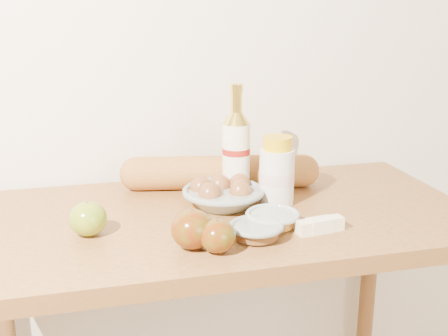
{
  "coord_description": "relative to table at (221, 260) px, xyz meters",
  "views": [
    {
      "loc": [
        -0.3,
        -0.03,
        1.38
      ],
      "look_at": [
        0.0,
        1.15,
        1.02
      ],
      "focal_mm": 45.0,
      "sensor_mm": 36.0,
      "label": 1
    }
  ],
  "objects": [
    {
      "name": "egg_bowl",
      "position": [
        0.02,
        0.05,
        0.15
      ],
      "size": [
        0.2,
        0.2,
        0.07
      ],
      "rotation": [
        0.0,
        0.0,
        -0.0
      ],
      "color": "gray",
      "rests_on": "table"
    },
    {
      "name": "apple_yellowgreen",
      "position": [
        -0.31,
        -0.06,
        0.16
      ],
      "size": [
        0.1,
        0.1,
        0.07
      ],
      "rotation": [
        0.0,
        0.0,
        -0.29
      ],
      "color": "#A19620",
      "rests_on": "table"
    },
    {
      "name": "cream_bottle",
      "position": [
        0.15,
        0.03,
        0.2
      ],
      "size": [
        0.11,
        0.11,
        0.17
      ],
      "rotation": [
        0.0,
        0.0,
        0.37
      ],
      "color": "white",
      "rests_on": "table"
    },
    {
      "name": "apple_redgreen_right",
      "position": [
        -0.1,
        -0.17,
        0.16
      ],
      "size": [
        0.11,
        0.11,
        0.08
      ],
      "rotation": [
        0.0,
        0.0,
        0.21
      ],
      "color": "#7F0706",
      "rests_on": "table"
    },
    {
      "name": "table",
      "position": [
        0.0,
        0.0,
        0.0
      ],
      "size": [
        1.2,
        0.6,
        0.9
      ],
      "color": "#9F6A33",
      "rests_on": "ground"
    },
    {
      "name": "back_wall",
      "position": [
        0.0,
        0.33,
        0.52
      ],
      "size": [
        3.5,
        0.02,
        2.6
      ],
      "primitive_type": "cube",
      "color": "#F0E4D0",
      "rests_on": "ground"
    },
    {
      "name": "sugar_bowl",
      "position": [
        0.04,
        -0.16,
        0.14
      ],
      "size": [
        0.15,
        0.15,
        0.03
      ],
      "rotation": [
        0.0,
        0.0,
        -0.29
      ],
      "color": "gray",
      "rests_on": "table"
    },
    {
      "name": "syrup_bowl",
      "position": [
        0.09,
        -0.11,
        0.14
      ],
      "size": [
        0.14,
        0.14,
        0.03
      ],
      "rotation": [
        0.0,
        0.0,
        0.22
      ],
      "color": "#97A59F",
      "rests_on": "table"
    },
    {
      "name": "bourbon_bottle",
      "position": [
        0.07,
        0.11,
        0.24
      ],
      "size": [
        0.08,
        0.08,
        0.29
      ],
      "rotation": [
        0.0,
        0.0,
        -0.19
      ],
      "color": "white",
      "rests_on": "table"
    },
    {
      "name": "butter_stick",
      "position": [
        0.18,
        -0.16,
        0.14
      ],
      "size": [
        0.11,
        0.04,
        0.03
      ],
      "rotation": [
        0.0,
        0.0,
        0.14
      ],
      "color": "#F9EDC0",
      "rests_on": "table"
    },
    {
      "name": "apple_redgreen_front",
      "position": [
        -0.06,
        -0.21,
        0.16
      ],
      "size": [
        0.09,
        0.09,
        0.07
      ],
      "rotation": [
        0.0,
        0.0,
        -0.16
      ],
      "color": "maroon",
      "rests_on": "table"
    },
    {
      "name": "baguette",
      "position": [
        0.04,
        0.18,
        0.17
      ],
      "size": [
        0.54,
        0.18,
        0.09
      ],
      "rotation": [
        0.0,
        0.0,
        -0.18
      ],
      "color": "#C6853C",
      "rests_on": "table"
    }
  ]
}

